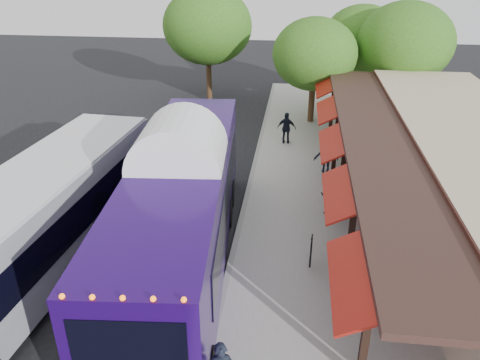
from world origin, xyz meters
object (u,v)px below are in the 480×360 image
at_px(ped_d, 326,154).
at_px(ped_c, 287,128).
at_px(coach_bus, 182,206).
at_px(sign_board, 311,248).
at_px(city_bus, 33,225).
at_px(ped_b, 330,196).

bearing_deg(ped_d, ped_c, -67.61).
bearing_deg(coach_bus, ped_c, 70.54).
bearing_deg(ped_c, ped_d, 124.18).
relative_size(coach_bus, sign_board, 11.65).
bearing_deg(ped_c, city_bus, 64.18).
bearing_deg(sign_board, coach_bus, -173.64).
bearing_deg(sign_board, ped_d, 88.41).
height_order(ped_d, sign_board, ped_d).
height_order(ped_b, sign_board, ped_b).
bearing_deg(ped_d, coach_bus, 50.76).
height_order(ped_c, ped_d, ped_d).
height_order(ped_b, ped_c, ped_c).
xyz_separation_m(ped_b, ped_d, (0.00, 3.93, 0.11)).
distance_m(ped_c, ped_d, 3.99).
relative_size(city_bus, ped_b, 8.20).
distance_m(ped_b, sign_board, 3.66).
distance_m(coach_bus, city_bus, 4.56).
height_order(ped_c, sign_board, ped_c).
distance_m(city_bus, sign_board, 8.64).
bearing_deg(coach_bus, ped_d, 52.79).
xyz_separation_m(city_bus, ped_d, (9.25, 8.81, -0.83)).
distance_m(ped_d, sign_board, 7.55).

